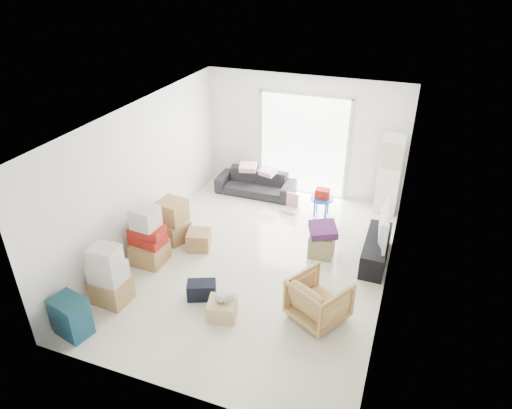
{
  "coord_description": "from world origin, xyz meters",
  "views": [
    {
      "loc": [
        2.34,
        -6.34,
        4.91
      ],
      "look_at": [
        -0.09,
        0.2,
        1.06
      ],
      "focal_mm": 32.0,
      "sensor_mm": 36.0,
      "label": 1
    }
  ],
  "objects_px": {
    "tv_console": "(376,250)",
    "wood_crate": "(222,309)",
    "ac_tower": "(389,175)",
    "television": "(378,236)",
    "storage_bins": "(71,317)",
    "ottoman": "(322,245)",
    "kids_table": "(322,197)",
    "sofa": "(256,180)",
    "armchair": "(319,298)"
  },
  "relations": [
    {
      "from": "ac_tower",
      "to": "sofa",
      "type": "relative_size",
      "value": 0.97
    },
    {
      "from": "ac_tower",
      "to": "storage_bins",
      "type": "relative_size",
      "value": 2.86
    },
    {
      "from": "ottoman",
      "to": "kids_table",
      "type": "xyz_separation_m",
      "value": [
        -0.35,
        1.44,
        0.22
      ]
    },
    {
      "from": "ottoman",
      "to": "kids_table",
      "type": "height_order",
      "value": "kids_table"
    },
    {
      "from": "ottoman",
      "to": "wood_crate",
      "type": "bearing_deg",
      "value": -116.22
    },
    {
      "from": "ac_tower",
      "to": "armchair",
      "type": "distance_m",
      "value": 3.77
    },
    {
      "from": "sofa",
      "to": "ottoman",
      "type": "bearing_deg",
      "value": -43.9
    },
    {
      "from": "storage_bins",
      "to": "kids_table",
      "type": "distance_m",
      "value": 5.34
    },
    {
      "from": "armchair",
      "to": "sofa",
      "type": "bearing_deg",
      "value": -27.63
    },
    {
      "from": "storage_bins",
      "to": "wood_crate",
      "type": "xyz_separation_m",
      "value": [
        1.89,
        1.09,
        -0.17
      ]
    },
    {
      "from": "tv_console",
      "to": "kids_table",
      "type": "bearing_deg",
      "value": 135.56
    },
    {
      "from": "television",
      "to": "sofa",
      "type": "bearing_deg",
      "value": 54.15
    },
    {
      "from": "storage_bins",
      "to": "tv_console",
      "type": "bearing_deg",
      "value": 40.97
    },
    {
      "from": "television",
      "to": "wood_crate",
      "type": "xyz_separation_m",
      "value": [
        -2.01,
        -2.3,
        -0.38
      ]
    },
    {
      "from": "sofa",
      "to": "storage_bins",
      "type": "xyz_separation_m",
      "value": [
        -0.95,
        -5.11,
        -0.04
      ]
    },
    {
      "from": "tv_console",
      "to": "ottoman",
      "type": "relative_size",
      "value": 3.15
    },
    {
      "from": "television",
      "to": "ottoman",
      "type": "distance_m",
      "value": 1.02
    },
    {
      "from": "ac_tower",
      "to": "ottoman",
      "type": "relative_size",
      "value": 4.06
    },
    {
      "from": "television",
      "to": "wood_crate",
      "type": "distance_m",
      "value": 3.08
    },
    {
      "from": "armchair",
      "to": "kids_table",
      "type": "distance_m",
      "value": 3.17
    },
    {
      "from": "television",
      "to": "ottoman",
      "type": "height_order",
      "value": "television"
    },
    {
      "from": "television",
      "to": "tv_console",
      "type": "bearing_deg",
      "value": -0.0
    },
    {
      "from": "storage_bins",
      "to": "ottoman",
      "type": "distance_m",
      "value": 4.37
    },
    {
      "from": "tv_console",
      "to": "kids_table",
      "type": "distance_m",
      "value": 1.83
    },
    {
      "from": "kids_table",
      "to": "wood_crate",
      "type": "height_order",
      "value": "kids_table"
    },
    {
      "from": "tv_console",
      "to": "television",
      "type": "relative_size",
      "value": 1.34
    },
    {
      "from": "television",
      "to": "armchair",
      "type": "xyz_separation_m",
      "value": [
        -0.62,
        -1.82,
        -0.13
      ]
    },
    {
      "from": "wood_crate",
      "to": "tv_console",
      "type": "bearing_deg",
      "value": 48.91
    },
    {
      "from": "ac_tower",
      "to": "storage_bins",
      "type": "distance_m",
      "value": 6.54
    },
    {
      "from": "tv_console",
      "to": "sofa",
      "type": "height_order",
      "value": "sofa"
    },
    {
      "from": "armchair",
      "to": "wood_crate",
      "type": "xyz_separation_m",
      "value": [
        -1.39,
        -0.48,
        -0.25
      ]
    },
    {
      "from": "armchair",
      "to": "television",
      "type": "bearing_deg",
      "value": -79.75
    },
    {
      "from": "sofa",
      "to": "kids_table",
      "type": "bearing_deg",
      "value": -15.67
    },
    {
      "from": "storage_bins",
      "to": "sofa",
      "type": "bearing_deg",
      "value": 79.52
    },
    {
      "from": "sofa",
      "to": "armchair",
      "type": "bearing_deg",
      "value": -57.19
    },
    {
      "from": "ottoman",
      "to": "wood_crate",
      "type": "distance_m",
      "value": 2.38
    },
    {
      "from": "armchair",
      "to": "kids_table",
      "type": "bearing_deg",
      "value": -48.59
    },
    {
      "from": "storage_bins",
      "to": "ottoman",
      "type": "relative_size",
      "value": 1.42
    },
    {
      "from": "armchair",
      "to": "storage_bins",
      "type": "bearing_deg",
      "value": 54.49
    },
    {
      "from": "sofa",
      "to": "armchair",
      "type": "height_order",
      "value": "armchair"
    },
    {
      "from": "television",
      "to": "wood_crate",
      "type": "height_order",
      "value": "television"
    },
    {
      "from": "storage_bins",
      "to": "ac_tower",
      "type": "bearing_deg",
      "value": 53.8
    },
    {
      "from": "armchair",
      "to": "ottoman",
      "type": "height_order",
      "value": "armchair"
    },
    {
      "from": "sofa",
      "to": "ottoman",
      "type": "xyz_separation_m",
      "value": [
        2.0,
        -1.89,
        -0.14
      ]
    },
    {
      "from": "sofa",
      "to": "tv_console",
      "type": "bearing_deg",
      "value": -30.79
    },
    {
      "from": "tv_console",
      "to": "wood_crate",
      "type": "xyz_separation_m",
      "value": [
        -2.01,
        -2.3,
        -0.09
      ]
    },
    {
      "from": "armchair",
      "to": "wood_crate",
      "type": "relative_size",
      "value": 1.85
    },
    {
      "from": "sofa",
      "to": "storage_bins",
      "type": "relative_size",
      "value": 2.93
    },
    {
      "from": "ac_tower",
      "to": "wood_crate",
      "type": "relative_size",
      "value": 4.15
    },
    {
      "from": "ac_tower",
      "to": "television",
      "type": "height_order",
      "value": "ac_tower"
    }
  ]
}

